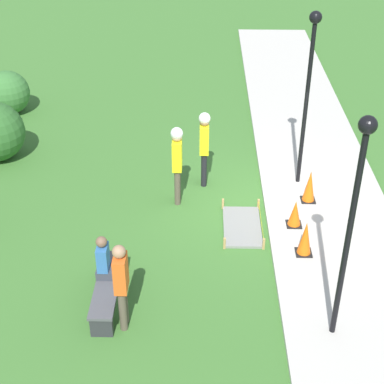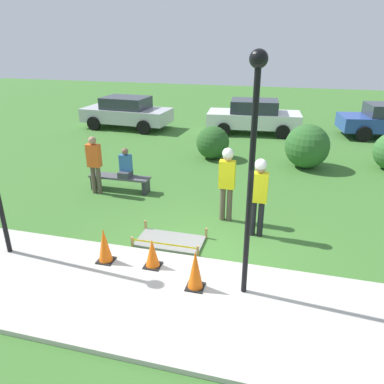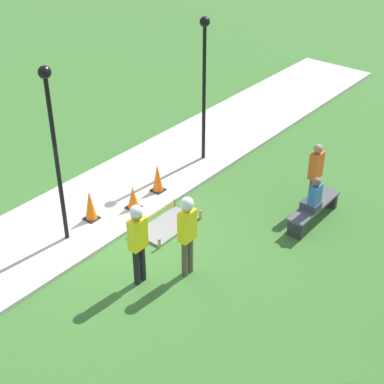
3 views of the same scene
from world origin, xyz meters
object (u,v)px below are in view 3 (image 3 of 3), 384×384
object	(u,v)px
park_bench	(314,209)
lamppost_far	(204,70)
bystander_in_orange_shirt	(315,172)
traffic_cone_near_patch	(158,178)
traffic_cone_far_patch	(133,197)
traffic_cone_sidewalk_edge	(90,205)
worker_assistant	(138,237)
person_seated_on_bench	(314,197)
lamppost_near	(53,133)
worker_supervisor	(187,228)

from	to	relation	value
park_bench	lamppost_far	distance (m)	4.81
bystander_in_orange_shirt	traffic_cone_near_patch	bearing A→B (deg)	-59.47
park_bench	bystander_in_orange_shirt	bearing A→B (deg)	-148.49
traffic_cone_far_patch	park_bench	bearing A→B (deg)	123.23
traffic_cone_near_patch	traffic_cone_sidewalk_edge	distance (m)	2.08
traffic_cone_near_patch	worker_assistant	bearing A→B (deg)	35.64
traffic_cone_far_patch	person_seated_on_bench	xyz separation A→B (m)	(-2.29, 3.85, 0.42)
bystander_in_orange_shirt	traffic_cone_sidewalk_edge	bearing A→B (deg)	-43.39
lamppost_far	traffic_cone_near_patch	bearing A→B (deg)	5.08
traffic_cone_sidewalk_edge	lamppost_near	bearing A→B (deg)	8.06
worker_assistant	traffic_cone_near_patch	bearing A→B (deg)	-144.36
lamppost_near	park_bench	bearing A→B (deg)	136.87
lamppost_far	worker_supervisor	bearing A→B (deg)	34.16
traffic_cone_near_patch	lamppost_near	bearing A→B (deg)	-5.03
worker_assistant	lamppost_far	world-z (taller)	lamppost_far
bystander_in_orange_shirt	lamppost_near	bearing A→B (deg)	-36.89
park_bench	worker_supervisor	bearing A→B (deg)	-18.00
park_bench	traffic_cone_near_patch	bearing A→B (deg)	-69.30
traffic_cone_sidewalk_edge	worker_supervisor	bearing A→B (deg)	89.50
traffic_cone_sidewalk_edge	worker_assistant	xyz separation A→B (m)	(0.88, 2.49, 0.69)
lamppost_near	worker_supervisor	bearing A→B (deg)	106.30
traffic_cone_far_patch	park_bench	xyz separation A→B (m)	(-2.49, 3.80, -0.07)
park_bench	bystander_in_orange_shirt	world-z (taller)	bystander_in_orange_shirt
worker_assistant	bystander_in_orange_shirt	size ratio (longest dim) A/B	1.09
person_seated_on_bench	bystander_in_orange_shirt	xyz separation A→B (m)	(-0.80, -0.42, 0.19)
traffic_cone_far_patch	worker_assistant	bearing A→B (deg)	46.72
bystander_in_orange_shirt	park_bench	bearing A→B (deg)	31.51
traffic_cone_near_patch	traffic_cone_sidewalk_edge	bearing A→B (deg)	-10.69
person_seated_on_bench	lamppost_far	world-z (taller)	lamppost_far
lamppost_near	person_seated_on_bench	bearing A→B (deg)	135.20
park_bench	worker_supervisor	distance (m)	3.82
worker_assistant	lamppost_near	distance (m)	2.88
park_bench	lamppost_far	size ratio (longest dim) A/B	0.46
worker_assistant	lamppost_far	xyz separation A→B (m)	(-5.16, -2.30, 1.60)
park_bench	lamppost_near	xyz separation A→B (m)	(4.41, -4.13, 2.50)
traffic_cone_sidewalk_edge	bystander_in_orange_shirt	size ratio (longest dim) A/B	0.45
worker_supervisor	bystander_in_orange_shirt	xyz separation A→B (m)	(-4.14, 0.78, -0.19)
traffic_cone_sidewalk_edge	bystander_in_orange_shirt	distance (m)	5.68
traffic_cone_far_patch	traffic_cone_sidewalk_edge	xyz separation A→B (m)	(1.02, -0.46, 0.09)
lamppost_far	lamppost_near	bearing A→B (deg)	-0.67
person_seated_on_bench	worker_assistant	size ratio (longest dim) A/B	0.46
traffic_cone_near_patch	traffic_cone_sidewalk_edge	xyz separation A→B (m)	(2.05, -0.39, 0.01)
worker_supervisor	traffic_cone_near_patch	bearing A→B (deg)	-127.31
traffic_cone_near_patch	worker_assistant	distance (m)	3.68
traffic_cone_far_patch	park_bench	size ratio (longest dim) A/B	0.33
person_seated_on_bench	lamppost_far	distance (m)	4.67
lamppost_near	worker_assistant	bearing A→B (deg)	90.35
traffic_cone_far_patch	worker_supervisor	world-z (taller)	worker_supervisor
person_seated_on_bench	traffic_cone_far_patch	bearing A→B (deg)	-59.27
traffic_cone_sidewalk_edge	person_seated_on_bench	size ratio (longest dim) A/B	0.90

